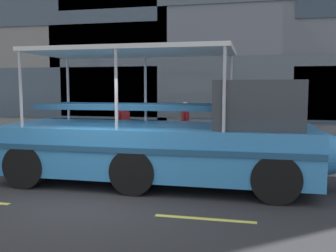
{
  "coord_description": "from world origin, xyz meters",
  "views": [
    {
      "loc": [
        3.19,
        -7.42,
        2.29
      ],
      "look_at": [
        1.0,
        2.33,
        1.3
      ],
      "focal_mm": 40.58,
      "sensor_mm": 36.0,
      "label": 1
    }
  ],
  "objects_px": {
    "duck_tour_boat": "(176,140)",
    "pedestrian_mid_right": "(124,123)",
    "pedestrian_near_bow": "(299,127)",
    "pedestrian_mid_left": "(185,123)"
  },
  "relations": [
    {
      "from": "duck_tour_boat",
      "to": "pedestrian_mid_right",
      "type": "xyz_separation_m",
      "value": [
        -2.35,
        2.95,
        0.1
      ]
    },
    {
      "from": "duck_tour_boat",
      "to": "pedestrian_near_bow",
      "type": "xyz_separation_m",
      "value": [
        3.19,
        3.5,
        0.03
      ]
    },
    {
      "from": "pedestrian_near_bow",
      "to": "pedestrian_mid_left",
      "type": "distance_m",
      "value": 3.55
    },
    {
      "from": "pedestrian_near_bow",
      "to": "pedestrian_mid_left",
      "type": "relative_size",
      "value": 0.9
    },
    {
      "from": "duck_tour_boat",
      "to": "pedestrian_near_bow",
      "type": "relative_size",
      "value": 6.11
    },
    {
      "from": "duck_tour_boat",
      "to": "pedestrian_mid_right",
      "type": "distance_m",
      "value": 3.78
    },
    {
      "from": "duck_tour_boat",
      "to": "pedestrian_near_bow",
      "type": "height_order",
      "value": "duck_tour_boat"
    },
    {
      "from": "pedestrian_near_bow",
      "to": "pedestrian_mid_right",
      "type": "distance_m",
      "value": 5.58
    },
    {
      "from": "duck_tour_boat",
      "to": "pedestrian_mid_left",
      "type": "bearing_deg",
      "value": 96.14
    },
    {
      "from": "duck_tour_boat",
      "to": "pedestrian_mid_right",
      "type": "height_order",
      "value": "duck_tour_boat"
    }
  ]
}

